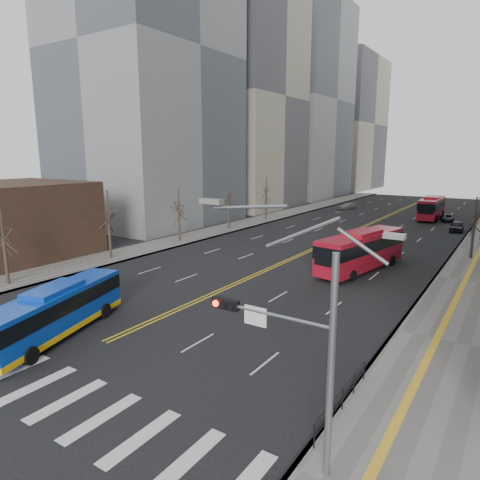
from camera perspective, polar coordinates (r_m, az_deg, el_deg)
The scene contains 15 objects.
ground at distance 24.89m, azimuth -26.91°, elevation -16.12°, with size 220.00×220.00×0.00m, color black.
sidewalk_left at distance 67.09m, azimuth 0.11°, elevation 2.04°, with size 5.00×130.00×0.15m, color #65625E.
crosswalk at distance 24.89m, azimuth -26.91°, elevation -16.11°, with size 26.70×4.00×0.01m.
centerline at distance 69.17m, azimuth 16.31°, elevation 1.80°, with size 0.55×100.00×0.01m.
office_towers at distance 82.31m, azimuth 20.36°, elevation 19.77°, with size 83.00×134.00×58.00m.
signal_mast at distance 15.06m, azimuth 6.94°, elevation -12.73°, with size 5.37×0.37×9.39m.
pedestrian_railing at distance 20.03m, azimuth 13.54°, elevation -19.44°, with size 0.06×6.06×1.02m.
street_trees at distance 52.74m, azimuth 2.37°, elevation 4.73°, with size 35.20×47.20×7.60m.
blue_bus at distance 28.60m, azimuth -23.40°, elevation -8.62°, with size 5.41×10.97×3.17m.
red_bus_near at distance 42.49m, azimuth 15.87°, elevation -1.07°, with size 5.05×12.52×3.84m.
red_bus_far at distance 80.93m, azimuth 24.19°, elevation 4.12°, with size 3.31×12.32×3.86m.
car_white at distance 35.62m, azimuth -21.15°, elevation -6.30°, with size 1.33×3.82×1.26m, color white.
car_dark_mid at distance 69.18m, azimuth 26.93°, elevation 1.64°, with size 1.75×4.36×1.49m, color black.
car_silver at distance 89.87m, azimuth 14.18°, elevation 4.43°, with size 1.75×4.30×1.25m, color #9B9AA0.
car_dark_far at distance 78.94m, azimuth 25.90°, elevation 2.66°, with size 1.86×4.04×1.12m, color black.
Camera 1 is at (19.78, -10.37, 10.99)m, focal length 32.00 mm.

